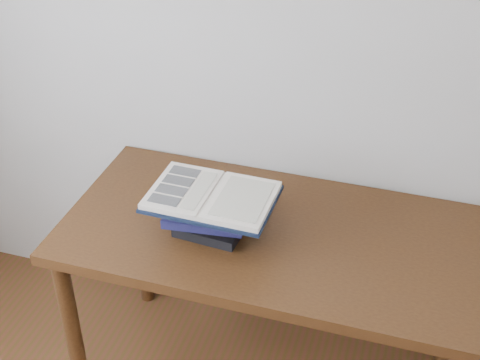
% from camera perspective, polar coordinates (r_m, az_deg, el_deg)
% --- Properties ---
extents(desk, '(1.42, 0.71, 0.76)m').
position_cam_1_polar(desk, '(2.30, 2.80, -6.24)').
color(desk, '#462911').
rests_on(desk, ground).
extents(book_stack, '(0.28, 0.21, 0.15)m').
position_cam_1_polar(book_stack, '(2.20, -2.62, -2.78)').
color(book_stack, black).
rests_on(book_stack, desk).
extents(open_book, '(0.40, 0.28, 0.03)m').
position_cam_1_polar(open_book, '(2.11, -2.41, -1.42)').
color(open_book, black).
rests_on(open_book, book_stack).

